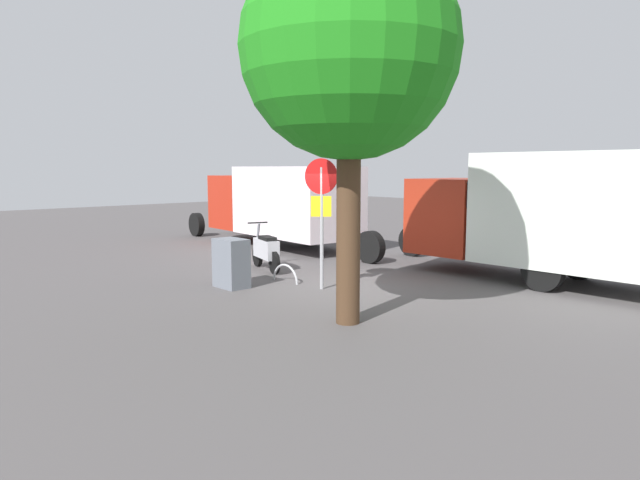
# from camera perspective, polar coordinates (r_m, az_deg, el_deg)

# --- Properties ---
(ground_plane) EXTENTS (60.00, 60.00, 0.00)m
(ground_plane) POSITION_cam_1_polar(r_m,az_deg,el_deg) (12.81, 2.99, -4.57)
(ground_plane) COLOR #4D4849
(box_truck_near) EXTENTS (8.03, 2.27, 2.96)m
(box_truck_near) POSITION_cam_1_polar(r_m,az_deg,el_deg) (13.97, 21.42, 2.68)
(box_truck_near) COLOR black
(box_truck_near) RESTS_ON ground
(box_truck_far) EXTENTS (8.06, 2.76, 2.66)m
(box_truck_far) POSITION_cam_1_polar(r_m,az_deg,el_deg) (19.15, -4.18, 3.94)
(box_truck_far) COLOR black
(box_truck_far) RESTS_ON ground
(motorcycle) EXTENTS (1.76, 0.76, 1.20)m
(motorcycle) POSITION_cam_1_polar(r_m,az_deg,el_deg) (14.66, -5.44, -1.03)
(motorcycle) COLOR black
(motorcycle) RESTS_ON ground
(stop_sign) EXTENTS (0.71, 0.33, 2.83)m
(stop_sign) POSITION_cam_1_polar(r_m,az_deg,el_deg) (12.16, 0.14, 3.73)
(stop_sign) COLOR #9E9EA3
(stop_sign) RESTS_ON ground
(street_tree) EXTENTS (3.58, 3.58, 6.32)m
(street_tree) POSITION_cam_1_polar(r_m,az_deg,el_deg) (9.62, 2.98, 18.43)
(street_tree) COLOR #47301E
(street_tree) RESTS_ON ground
(utility_cabinet) EXTENTS (0.77, 0.52, 1.08)m
(utility_cabinet) POSITION_cam_1_polar(r_m,az_deg,el_deg) (12.65, -8.90, -2.32)
(utility_cabinet) COLOR slate
(utility_cabinet) RESTS_ON ground
(bike_rack_hoop) EXTENTS (0.85, 0.09, 0.85)m
(bike_rack_hoop) POSITION_cam_1_polar(r_m,az_deg,el_deg) (13.20, -3.50, -4.23)
(bike_rack_hoop) COLOR #B7B7BC
(bike_rack_hoop) RESTS_ON ground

